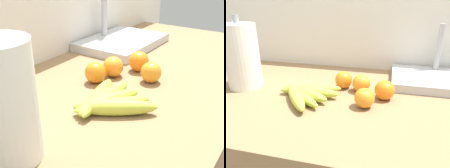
# 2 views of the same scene
# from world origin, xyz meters

# --- Properties ---
(wall_back) EXTENTS (1.83, 0.06, 1.30)m
(wall_back) POSITION_xyz_m (0.00, 0.38, 0.65)
(wall_back) COLOR silver
(wall_back) RESTS_ON ground
(banana_bunch) EXTENTS (0.22, 0.22, 0.04)m
(banana_bunch) POSITION_xyz_m (-0.22, -0.05, 0.91)
(banana_bunch) COLOR #B9C33F
(banana_bunch) RESTS_ON counter
(orange_right) EXTENTS (0.07, 0.07, 0.07)m
(orange_right) POSITION_xyz_m (-0.04, 0.06, 0.92)
(orange_right) COLOR orange
(orange_right) RESTS_ON counter
(orange_back_right) EXTENTS (0.07, 0.07, 0.07)m
(orange_back_right) POSITION_xyz_m (0.05, 0.01, 0.92)
(orange_back_right) COLOR orange
(orange_back_right) RESTS_ON counter
(orange_back_left) EXTENTS (0.06, 0.06, 0.06)m
(orange_back_left) POSITION_xyz_m (-0.01, -0.07, 0.92)
(orange_back_left) COLOR orange
(orange_back_left) RESTS_ON counter
(orange_far_right) EXTENTS (0.07, 0.07, 0.07)m
(orange_far_right) POSITION_xyz_m (-0.11, 0.08, 0.92)
(orange_far_right) COLOR orange
(orange_far_right) RESTS_ON counter
(paper_towel_roll) EXTENTS (0.13, 0.13, 0.27)m
(paper_towel_roll) POSITION_xyz_m (-0.49, 0.00, 1.01)
(paper_towel_roll) COLOR white
(paper_towel_roll) RESTS_ON counter
(sink_basin) EXTENTS (0.37, 0.27, 0.23)m
(sink_basin) POSITION_xyz_m (0.25, 0.21, 0.91)
(sink_basin) COLOR #B7BABF
(sink_basin) RESTS_ON counter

